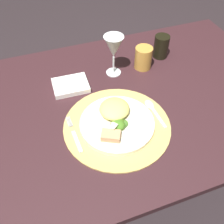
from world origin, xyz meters
name	(u,v)px	position (x,y,z in m)	size (l,w,h in m)	color
ground_plane	(117,187)	(0.00, 0.00, 0.00)	(6.00, 6.00, 0.00)	#2A2124
dining_table	(120,120)	(0.00, 0.00, 0.59)	(1.33, 0.83, 0.70)	#351C20
placemat	(117,126)	(-0.06, -0.11, 0.71)	(0.36, 0.36, 0.01)	tan
dinner_plate	(117,123)	(-0.06, -0.11, 0.72)	(0.25, 0.25, 0.02)	#EEE3C7
pasta_serving	(114,109)	(-0.05, -0.07, 0.74)	(0.11, 0.10, 0.04)	#E2D16A
salad_greens	(119,124)	(-0.06, -0.13, 0.73)	(0.08, 0.07, 0.03)	#497A22
bread_piece	(111,136)	(-0.10, -0.17, 0.74)	(0.06, 0.04, 0.02)	tan
fork	(75,136)	(-0.20, -0.11, 0.71)	(0.02, 0.16, 0.00)	silver
spoon	(152,108)	(0.09, -0.09, 0.71)	(0.03, 0.14, 0.01)	silver
napkin	(71,85)	(-0.16, 0.13, 0.71)	(0.13, 0.11, 0.02)	white
wine_glass	(114,48)	(0.03, 0.16, 0.82)	(0.08, 0.08, 0.17)	silver
amber_tumbler	(143,58)	(0.16, 0.15, 0.75)	(0.07, 0.07, 0.09)	gold
dark_tumbler	(161,47)	(0.26, 0.20, 0.75)	(0.06, 0.06, 0.10)	black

